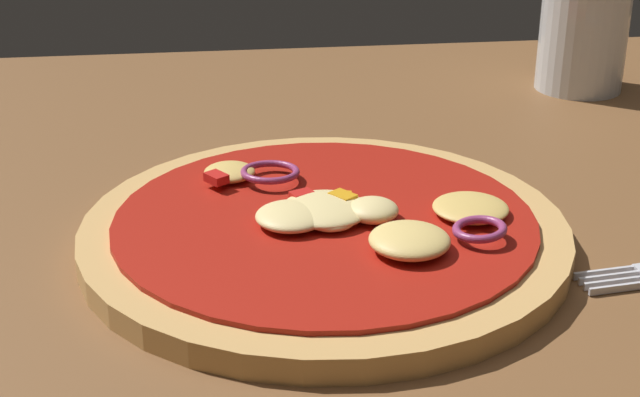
{
  "coord_description": "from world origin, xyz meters",
  "views": [
    {
      "loc": [
        -0.07,
        -0.48,
        0.28
      ],
      "look_at": [
        -0.01,
        0.01,
        0.05
      ],
      "focal_mm": 52.75,
      "sensor_mm": 36.0,
      "label": 1
    }
  ],
  "objects": [
    {
      "name": "dining_table",
      "position": [
        0.0,
        0.0,
        0.02
      ],
      "size": [
        1.46,
        0.83,
        0.03
      ],
      "color": "brown",
      "rests_on": "ground"
    },
    {
      "name": "pizza",
      "position": [
        -0.01,
        -0.01,
        0.04
      ],
      "size": [
        0.27,
        0.27,
        0.03
      ],
      "color": "tan",
      "rests_on": "dining_table"
    },
    {
      "name": "beer_glass",
      "position": [
        0.24,
        0.26,
        0.09
      ],
      "size": [
        0.07,
        0.07,
        0.13
      ],
      "color": "silver",
      "rests_on": "dining_table"
    }
  ]
}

